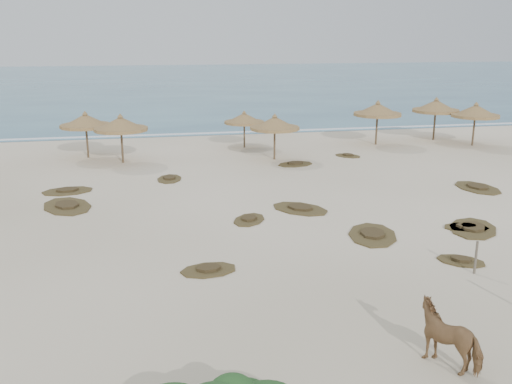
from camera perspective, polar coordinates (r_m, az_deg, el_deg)
ground at (r=20.00m, az=5.90°, el=-6.54°), size 160.00×160.00×0.00m
ocean at (r=93.16m, az=-7.78°, el=10.86°), size 200.00×100.00×0.01m
foam_line at (r=44.68m, az=-3.82°, el=5.91°), size 70.00×0.60×0.01m
palapa_1 at (r=34.77m, az=-13.38°, el=6.57°), size 3.42×3.42×2.97m
palapa_2 at (r=36.82m, az=-16.68°, el=6.77°), size 4.00×4.00×2.92m
palapa_3 at (r=38.55m, az=-1.19°, el=7.33°), size 3.35×3.35×2.52m
palapa_4 at (r=34.83m, az=1.88°, el=6.83°), size 3.98×3.98×2.83m
palapa_5 at (r=40.47m, az=12.07°, el=8.01°), size 3.37×3.37×3.09m
palapa_6 at (r=43.28m, az=17.55°, el=8.14°), size 3.44×3.44×3.11m
palapa_7 at (r=41.98m, az=21.10°, el=7.51°), size 4.10×4.10×3.02m
horse at (r=14.42m, az=18.92°, el=-13.42°), size 1.63×1.85×1.45m
fence_post_near at (r=19.75m, az=21.13°, el=-6.14°), size 0.11×0.11×1.11m
scrub_1 at (r=26.89m, az=-18.38°, el=-1.32°), size 3.00×3.61×0.16m
scrub_2 at (r=23.69m, az=-0.70°, el=-2.76°), size 1.97×2.18×0.16m
scrub_3 at (r=25.23m, az=4.42°, el=-1.64°), size 3.08×3.13×0.16m
scrub_4 at (r=24.24m, az=20.28°, el=-3.33°), size 2.02×1.58×0.16m
scrub_5 at (r=30.62m, az=21.27°, el=0.42°), size 2.11×2.96×0.16m
scrub_6 at (r=29.44m, az=-18.34°, el=0.12°), size 2.67×1.96×0.16m
scrub_7 at (r=33.81m, az=3.95°, el=2.83°), size 2.46×1.92×0.16m
scrub_9 at (r=22.39m, az=11.58°, el=-4.19°), size 2.65×3.27×0.16m
scrub_10 at (r=36.52m, az=9.17°, el=3.62°), size 1.95×1.95×0.16m
scrub_11 at (r=18.88m, az=-4.76°, el=-7.74°), size 2.03×1.47×0.16m
scrub_12 at (r=20.74m, az=19.81°, el=-6.46°), size 1.92×1.81×0.16m
scrub_13 at (r=30.64m, az=-8.66°, el=1.34°), size 1.56×2.13×0.16m
scrub_14 at (r=24.23m, az=20.88°, el=-3.39°), size 3.01×3.29×0.16m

